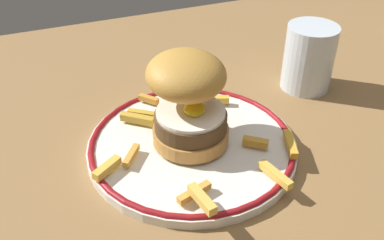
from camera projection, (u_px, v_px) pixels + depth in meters
The scene contains 5 objects.
ground_plane at pixel (217, 172), 54.86cm from camera, with size 144.42×96.44×4.00cm, color olive.
dinner_plate at pixel (192, 145), 54.78cm from camera, with size 26.02×26.02×1.60cm.
burger at pixel (188, 98), 51.94cm from camera, with size 9.94×11.70×11.02cm.
fries_pile at pixel (191, 129), 54.83cm from camera, with size 24.72×25.16×2.80cm.
water_glass at pixel (308, 61), 65.47cm from camera, with size 7.47×7.47×9.87cm.
Camera 1 is at (-18.23, -36.82, 35.06)cm, focal length 41.02 mm.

